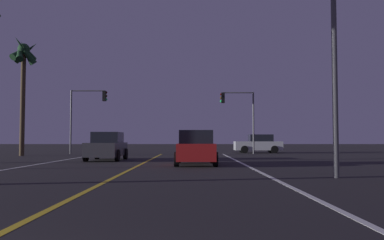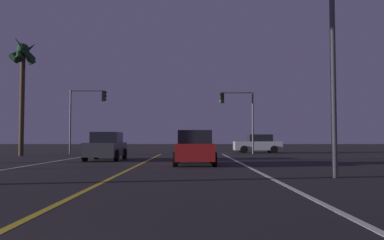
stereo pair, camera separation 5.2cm
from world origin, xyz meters
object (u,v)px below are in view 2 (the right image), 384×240
Objects in this scene: traffic_light_near_left at (89,107)px; palm_tree_left_far at (25,62)px; car_oncoming at (108,147)px; car_lead_same_lane at (196,148)px; car_crossing_side at (260,144)px; street_lamp_right_near at (318,20)px; traffic_light_near_right at (238,108)px.

palm_tree_left_far is at bearing -134.63° from traffic_light_near_left.
car_oncoming is 0.47× the size of palm_tree_left_far.
car_crossing_side is at bearing -19.38° from car_lead_same_lane.
car_oncoming is 11.39m from traffic_light_near_left.
street_lamp_right_near is (-1.92, -23.52, 4.44)m from car_crossing_side.
street_lamp_right_near is at bearing 40.63° from car_oncoming.
car_crossing_side is 17.95m from car_lead_same_lane.
car_oncoming is 0.80× the size of traffic_light_near_right.
car_crossing_side is 24.02m from street_lamp_right_near.
car_crossing_side is at bearing 18.62° from palm_tree_left_far.
traffic_light_near_left is 0.60× the size of palm_tree_left_far.
street_lamp_right_near reaches higher than traffic_light_near_left.
traffic_light_near_left is 0.66× the size of street_lamp_right_near.
car_lead_same_lane is at bearing 75.54° from traffic_light_near_right.
car_oncoming is 6.86m from car_lead_same_lane.
traffic_light_near_left is (-3.84, 10.20, 3.27)m from car_oncoming.
traffic_light_near_right reaches higher than car_crossing_side.
palm_tree_left_far is at bearing 18.62° from car_crossing_side.
traffic_light_near_right is 21.16m from street_lamp_right_near.
car_crossing_side is (11.28, 12.61, 0.00)m from car_oncoming.
car_oncoming and car_lead_same_lane have the same top height.
street_lamp_right_near is 24.31m from palm_tree_left_far.
street_lamp_right_near is (9.36, -10.91, 4.44)m from car_oncoming.
car_crossing_side is at bearing 9.05° from traffic_light_near_left.
traffic_light_near_left is at bearing -57.98° from street_lamp_right_near.
car_oncoming is 15.05m from street_lamp_right_near.
car_oncoming is at bearing -49.37° from street_lamp_right_near.
palm_tree_left_far reaches higher than car_oncoming.
street_lamp_right_near reaches higher than car_lead_same_lane.
traffic_light_near_right is 0.97× the size of traffic_light_near_left.
traffic_light_near_left reaches higher than car_lead_same_lane.
car_lead_same_lane is 0.47× the size of palm_tree_left_far.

